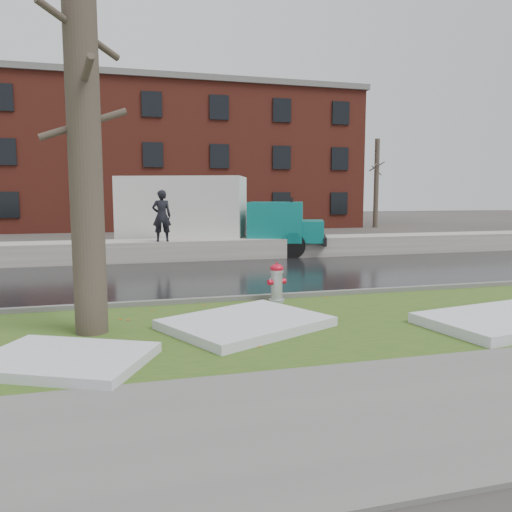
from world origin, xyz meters
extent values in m
plane|color=#47423D|center=(0.00, 0.00, 0.00)|extent=(120.00, 120.00, 0.00)
cube|color=#2B4F1A|center=(0.00, -1.25, 0.02)|extent=(60.00, 4.50, 0.04)
cube|color=slate|center=(0.00, -5.00, 0.03)|extent=(60.00, 3.00, 0.05)
cube|color=black|center=(0.00, 4.50, 0.01)|extent=(60.00, 7.00, 0.03)
cube|color=slate|center=(0.00, 13.00, 0.01)|extent=(60.00, 9.00, 0.03)
cube|color=slate|center=(0.00, 1.00, 0.07)|extent=(60.00, 0.15, 0.14)
cube|color=#B2ADA2|center=(0.00, 8.70, 0.38)|extent=(60.00, 1.60, 0.75)
cube|color=maroon|center=(2.00, 30.00, 5.00)|extent=(26.00, 12.00, 10.00)
cylinder|color=brown|center=(-6.00, 26.00, 3.25)|extent=(0.36, 0.36, 6.50)
cylinder|color=brown|center=(-6.00, 26.00, 4.20)|extent=(0.84, 1.62, 0.73)
cylinder|color=brown|center=(-6.00, 26.00, 5.10)|extent=(1.08, 1.26, 0.66)
cylinder|color=brown|center=(-6.00, 26.00, 3.60)|extent=(1.40, 0.61, 0.63)
cylinder|color=brown|center=(16.00, 24.00, 3.25)|extent=(0.36, 0.36, 6.50)
cylinder|color=brown|center=(16.00, 24.00, 4.20)|extent=(0.84, 1.62, 0.73)
cylinder|color=brown|center=(16.00, 24.00, 5.10)|extent=(1.08, 1.26, 0.66)
cylinder|color=brown|center=(16.00, 24.00, 3.60)|extent=(1.40, 0.61, 0.63)
cylinder|color=#AFB0B7|center=(0.85, 0.60, 0.42)|extent=(0.29, 0.29, 0.75)
ellipsoid|color=red|center=(0.85, 0.60, 0.79)|extent=(0.34, 0.34, 0.17)
cylinder|color=red|center=(0.85, 0.60, 0.89)|extent=(0.06, 0.06, 0.05)
cylinder|color=red|center=(0.70, 0.57, 0.49)|extent=(0.13, 0.14, 0.12)
cylinder|color=red|center=(1.01, 0.63, 0.49)|extent=(0.13, 0.14, 0.12)
cylinder|color=#AFB0B7|center=(0.82, 0.75, 0.49)|extent=(0.17, 0.14, 0.15)
cylinder|color=brown|center=(-2.91, -0.89, 3.41)|extent=(0.64, 0.64, 6.73)
cylinder|color=brown|center=(-2.91, -0.89, 4.08)|extent=(0.50, 1.65, 0.70)
cylinder|color=brown|center=(-2.91, -0.89, 4.95)|extent=(1.24, 1.01, 0.63)
cylinder|color=brown|center=(-2.91, -0.89, 3.50)|extent=(1.40, 0.32, 0.60)
cube|color=black|center=(1.12, 10.00, 0.58)|extent=(7.03, 3.42, 0.20)
cube|color=silver|center=(0.03, 10.42, 1.89)|extent=(5.33, 3.84, 2.42)
cube|color=#0D7976|center=(3.51, 9.08, 1.35)|extent=(2.70, 2.75, 1.53)
cube|color=#0D7976|center=(4.73, 8.61, 0.99)|extent=(1.72, 2.23, 0.81)
cube|color=black|center=(4.10, 8.85, 1.89)|extent=(0.71, 1.70, 0.81)
cube|color=black|center=(-2.73, 11.49, 0.29)|extent=(1.82, 1.56, 0.60)
cylinder|color=black|center=(3.80, 7.96, 0.49)|extent=(1.02, 0.61, 0.99)
cylinder|color=black|center=(4.48, 9.72, 0.49)|extent=(1.02, 0.61, 0.99)
cylinder|color=black|center=(-0.05, 9.44, 0.49)|extent=(1.02, 0.61, 0.99)
cylinder|color=black|center=(0.62, 11.20, 0.49)|extent=(1.02, 0.61, 0.99)
cylinder|color=black|center=(-1.39, 9.96, 0.49)|extent=(1.02, 0.61, 0.99)
cylinder|color=black|center=(-0.72, 11.72, 0.49)|extent=(1.02, 0.61, 0.99)
imported|color=black|center=(-0.99, 8.10, 1.65)|extent=(0.66, 0.44, 1.80)
cube|color=silver|center=(-0.31, -1.26, 0.12)|extent=(3.21, 2.94, 0.16)
cube|color=silver|center=(-3.20, -2.50, 0.11)|extent=(2.68, 2.40, 0.14)
cube|color=silver|center=(4.19, -2.35, 0.13)|extent=(3.06, 2.25, 0.18)
camera|label=1|loc=(-2.39, -9.60, 2.35)|focal=35.00mm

